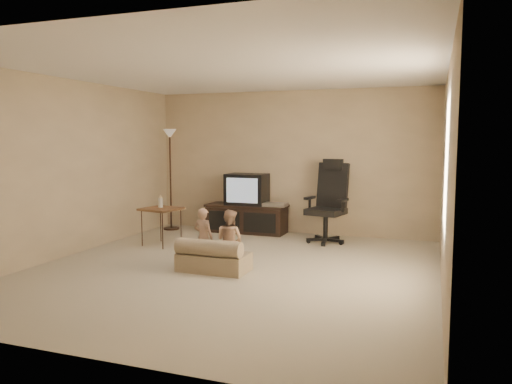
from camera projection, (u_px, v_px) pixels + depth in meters
floor at (232, 270)px, 6.34m from camera, size 5.50×5.50×0.00m
room_shell at (231, 150)px, 6.18m from camera, size 5.50×5.50×5.50m
tv_stand at (247, 208)px, 8.87m from camera, size 1.47×0.54×1.05m
office_chair at (328, 213)px, 8.01m from camera, size 0.74×0.77×1.34m
side_table at (161, 209)px, 7.77m from camera, size 0.63×0.63×0.80m
floor_lamp at (170, 157)px, 9.07m from camera, size 0.29×0.29×1.84m
child_sofa at (212, 258)px, 6.24m from camera, size 0.88×0.50×0.43m
toddler_left at (203, 237)px, 6.48m from camera, size 0.31×0.25×0.77m
toddler_right at (230, 240)px, 6.27m from camera, size 0.42×0.31×0.78m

